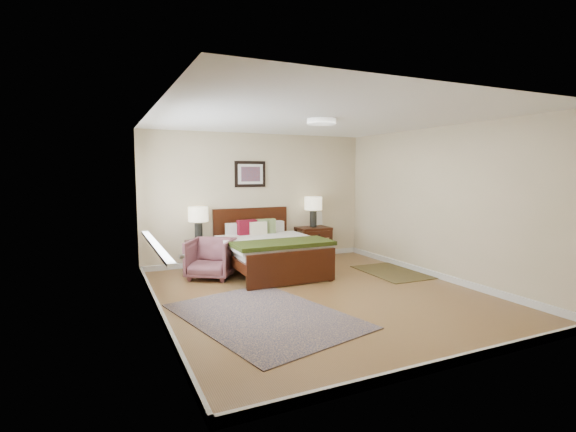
% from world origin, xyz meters
% --- Properties ---
extents(floor, '(5.00, 5.00, 0.00)m').
position_xyz_m(floor, '(0.00, 0.00, 0.00)').
color(floor, brown).
rests_on(floor, ground).
extents(back_wall, '(4.50, 0.04, 2.50)m').
position_xyz_m(back_wall, '(0.00, 2.50, 1.25)').
color(back_wall, beige).
rests_on(back_wall, ground).
extents(front_wall, '(4.50, 0.04, 2.50)m').
position_xyz_m(front_wall, '(0.00, -2.50, 1.25)').
color(front_wall, beige).
rests_on(front_wall, ground).
extents(left_wall, '(0.04, 5.00, 2.50)m').
position_xyz_m(left_wall, '(-2.25, 0.00, 1.25)').
color(left_wall, beige).
rests_on(left_wall, ground).
extents(right_wall, '(0.04, 5.00, 2.50)m').
position_xyz_m(right_wall, '(2.25, 0.00, 1.25)').
color(right_wall, beige).
rests_on(right_wall, ground).
extents(ceiling, '(4.50, 5.00, 0.02)m').
position_xyz_m(ceiling, '(0.00, 0.00, 2.50)').
color(ceiling, white).
rests_on(ceiling, back_wall).
extents(window, '(0.11, 2.72, 1.32)m').
position_xyz_m(window, '(-2.20, 0.70, 1.38)').
color(window, silver).
rests_on(window, left_wall).
extents(door, '(0.06, 1.00, 2.18)m').
position_xyz_m(door, '(-2.23, -1.75, 1.07)').
color(door, silver).
rests_on(door, ground).
extents(ceil_fixture, '(0.44, 0.44, 0.08)m').
position_xyz_m(ceil_fixture, '(0.00, 0.00, 2.47)').
color(ceil_fixture, white).
rests_on(ceil_fixture, ceiling).
extents(bed, '(1.62, 1.95, 1.05)m').
position_xyz_m(bed, '(-0.17, 1.54, 0.49)').
color(bed, '#381508').
rests_on(bed, ground).
extents(wall_art, '(0.62, 0.05, 0.50)m').
position_xyz_m(wall_art, '(-0.17, 2.47, 1.72)').
color(wall_art, black).
rests_on(wall_art, back_wall).
extents(nightstand_left, '(0.44, 0.40, 0.52)m').
position_xyz_m(nightstand_left, '(-1.24, 2.25, 0.41)').
color(nightstand_left, '#381508').
rests_on(nightstand_left, ground).
extents(nightstand_right, '(0.65, 0.49, 0.64)m').
position_xyz_m(nightstand_right, '(1.10, 2.26, 0.39)').
color(nightstand_right, '#381508').
rests_on(nightstand_right, ground).
extents(lamp_left, '(0.35, 0.35, 0.61)m').
position_xyz_m(lamp_left, '(-1.24, 2.27, 0.96)').
color(lamp_left, black).
rests_on(lamp_left, nightstand_left).
extents(lamp_right, '(0.35, 0.35, 0.61)m').
position_xyz_m(lamp_right, '(1.10, 2.27, 1.08)').
color(lamp_right, black).
rests_on(lamp_right, nightstand_right).
extents(armchair, '(0.99, 0.99, 0.66)m').
position_xyz_m(armchair, '(-1.20, 1.58, 0.33)').
color(armchair, brown).
rests_on(armchair, ground).
extents(rug_persian, '(2.17, 2.67, 0.01)m').
position_xyz_m(rug_persian, '(-1.07, -0.52, 0.01)').
color(rug_persian, '#0B1638').
rests_on(rug_persian, ground).
extents(rug_navy, '(0.92, 1.36, 0.01)m').
position_xyz_m(rug_navy, '(1.80, 0.62, 0.01)').
color(rug_navy, black).
rests_on(rug_navy, ground).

